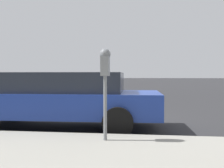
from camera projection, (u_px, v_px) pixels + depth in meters
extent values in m
plane|color=#2B2B2D|center=(103.00, 121.00, 7.27)|extent=(220.00, 220.00, 0.00)
cylinder|color=gray|center=(105.00, 108.00, 4.51)|extent=(0.06, 0.06, 1.11)
cube|color=gray|center=(105.00, 66.00, 4.48)|extent=(0.20, 0.14, 0.34)
sphere|color=gray|center=(105.00, 54.00, 4.47)|extent=(0.19, 0.19, 0.19)
cube|color=gold|center=(106.00, 69.00, 4.59)|extent=(0.01, 0.11, 0.12)
cube|color=black|center=(106.00, 62.00, 4.58)|extent=(0.01, 0.10, 0.08)
cube|color=navy|center=(58.00, 103.00, 6.32)|extent=(1.95, 4.95, 0.56)
cube|color=#232833|center=(65.00, 82.00, 6.29)|extent=(1.66, 2.79, 0.47)
cylinder|color=black|center=(14.00, 109.00, 7.35)|extent=(0.24, 0.65, 0.64)
cylinder|color=black|center=(118.00, 122.00, 5.31)|extent=(0.24, 0.65, 0.64)
cylinder|color=black|center=(122.00, 111.00, 7.09)|extent=(0.24, 0.65, 0.64)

